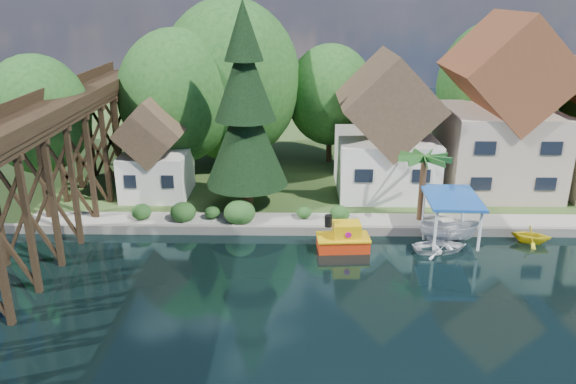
# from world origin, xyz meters

# --- Properties ---
(ground) EXTENTS (140.00, 140.00, 0.00)m
(ground) POSITION_xyz_m (0.00, 0.00, 0.00)
(ground) COLOR black
(ground) RESTS_ON ground
(bank) EXTENTS (140.00, 52.00, 0.50)m
(bank) POSITION_xyz_m (0.00, 34.00, 0.25)
(bank) COLOR #2D4A1D
(bank) RESTS_ON ground
(seawall) EXTENTS (60.00, 0.40, 0.62)m
(seawall) POSITION_xyz_m (4.00, 8.00, 0.31)
(seawall) COLOR slate
(seawall) RESTS_ON ground
(promenade) EXTENTS (50.00, 2.60, 0.06)m
(promenade) POSITION_xyz_m (6.00, 9.30, 0.53)
(promenade) COLOR gray
(promenade) RESTS_ON bank
(trestle_bridge) EXTENTS (4.12, 44.18, 9.30)m
(trestle_bridge) POSITION_xyz_m (-16.00, 5.17, 5.35)
(trestle_bridge) COLOR black
(trestle_bridge) RESTS_ON ground
(house_left) EXTENTS (7.64, 8.64, 11.02)m
(house_left) POSITION_xyz_m (7.00, 16.00, 5.14)
(house_left) COLOR white
(house_left) RESTS_ON bank
(house_center) EXTENTS (8.65, 9.18, 13.89)m
(house_center) POSITION_xyz_m (16.00, 16.50, 6.42)
(house_center) COLOR #BAA591
(house_center) RESTS_ON bank
(shed) EXTENTS (5.09, 5.40, 7.85)m
(shed) POSITION_xyz_m (-11.00, 14.50, 3.83)
(shed) COLOR white
(shed) RESTS_ON bank
(bg_trees) EXTENTS (49.90, 13.30, 10.57)m
(bg_trees) POSITION_xyz_m (1.00, 21.25, 7.29)
(bg_trees) COLOR #382314
(bg_trees) RESTS_ON bank
(shrubs) EXTENTS (15.76, 2.47, 1.70)m
(shrubs) POSITION_xyz_m (-4.60, 9.26, 1.23)
(shrubs) COLOR #1F4318
(shrubs) RESTS_ON bank
(conifer) EXTENTS (6.03, 6.03, 14.84)m
(conifer) POSITION_xyz_m (-3.70, 12.00, 7.65)
(conifer) COLOR #382314
(conifer) RESTS_ON bank
(palm_tree) EXTENTS (4.67, 4.67, 5.04)m
(palm_tree) POSITION_xyz_m (8.67, 9.52, 4.90)
(palm_tree) COLOR #382314
(palm_tree) RESTS_ON bank
(tugboat) EXTENTS (3.48, 2.07, 2.44)m
(tugboat) POSITION_xyz_m (3.02, 5.74, 0.73)
(tugboat) COLOR red
(tugboat) RESTS_ON ground
(boat_white_a) EXTENTS (3.88, 3.04, 0.73)m
(boat_white_a) POSITION_xyz_m (9.24, 5.58, 0.37)
(boat_white_a) COLOR silver
(boat_white_a) RESTS_ON ground
(boat_canopy) EXTENTS (4.00, 5.01, 3.15)m
(boat_canopy) POSITION_xyz_m (10.13, 7.20, 1.35)
(boat_canopy) COLOR silver
(boat_canopy) RESTS_ON ground
(boat_yellow) EXTENTS (3.01, 2.78, 1.30)m
(boat_yellow) POSITION_xyz_m (15.52, 6.94, 0.65)
(boat_yellow) COLOR yellow
(boat_yellow) RESTS_ON ground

